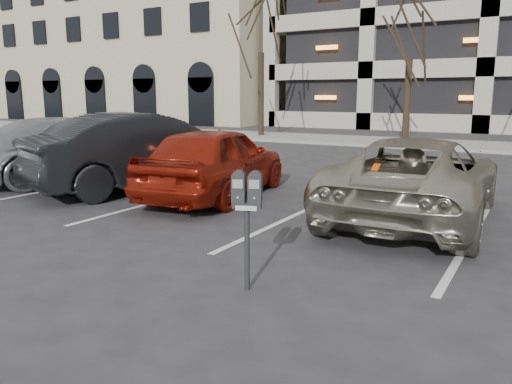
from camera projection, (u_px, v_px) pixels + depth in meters
ground at (320, 266)px, 6.01m from camera, size 140.00×140.00×0.00m
sidewalk at (482, 146)px, 19.55m from camera, size 80.00×4.00×0.12m
stall_lines at (298, 214)px, 8.66m from camera, size 16.90×5.20×0.00m
office_building at (163, 32)px, 43.83m from camera, size 26.00×16.20×15.00m
tree_b at (413, 4)px, 19.97m from camera, size 3.44×3.44×7.81m
parking_meter at (247, 202)px, 5.11m from camera, size 0.34×0.23×1.25m
suv_silver at (417, 178)px, 8.24m from camera, size 2.46×4.99×1.37m
car_red at (216, 161)px, 10.02m from camera, size 2.39×4.50×1.46m
car_dark at (147, 151)px, 10.86m from camera, size 3.41×5.34×1.66m
car_silver at (80, 149)px, 12.00m from camera, size 4.12×5.67×1.52m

